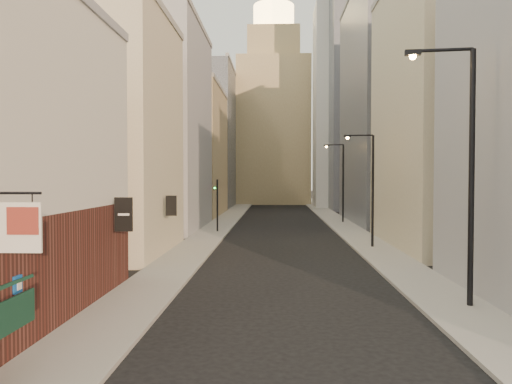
{
  "coord_description": "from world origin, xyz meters",
  "views": [
    {
      "loc": [
        -0.65,
        -7.56,
        5.25
      ],
      "look_at": [
        -1.62,
        17.55,
        4.48
      ],
      "focal_mm": 35.0,
      "sensor_mm": 36.0,
      "label": 1
    }
  ],
  "objects_px": {
    "clock_tower": "(274,114)",
    "traffic_light_left": "(217,196)",
    "streetlamp_near": "(465,160)",
    "streetlamp_mid": "(370,184)",
    "streetlamp_far": "(341,178)",
    "white_tower": "(338,98)"
  },
  "relations": [
    {
      "from": "clock_tower",
      "to": "streetlamp_far",
      "type": "bearing_deg",
      "value": -79.7
    },
    {
      "from": "clock_tower",
      "to": "traffic_light_left",
      "type": "distance_m",
      "value": 55.26
    },
    {
      "from": "clock_tower",
      "to": "white_tower",
      "type": "bearing_deg",
      "value": -51.84
    },
    {
      "from": "streetlamp_near",
      "to": "white_tower",
      "type": "bearing_deg",
      "value": 93.85
    },
    {
      "from": "white_tower",
      "to": "traffic_light_left",
      "type": "distance_m",
      "value": 44.97
    },
    {
      "from": "white_tower",
      "to": "clock_tower",
      "type": "bearing_deg",
      "value": 128.16
    },
    {
      "from": "streetlamp_far",
      "to": "streetlamp_mid",
      "type": "bearing_deg",
      "value": -68.84
    },
    {
      "from": "white_tower",
      "to": "streetlamp_near",
      "type": "distance_m",
      "value": 66.88
    },
    {
      "from": "streetlamp_near",
      "to": "clock_tower",
      "type": "bearing_deg",
      "value": 102.24
    },
    {
      "from": "clock_tower",
      "to": "streetlamp_mid",
      "type": "relative_size",
      "value": 5.39
    },
    {
      "from": "clock_tower",
      "to": "streetlamp_mid",
      "type": "distance_m",
      "value": 64.63
    },
    {
      "from": "traffic_light_left",
      "to": "streetlamp_mid",
      "type": "bearing_deg",
      "value": 133.32
    },
    {
      "from": "clock_tower",
      "to": "streetlamp_far",
      "type": "xyz_separation_m",
      "value": [
        7.8,
        -42.89,
        -12.53
      ]
    },
    {
      "from": "streetlamp_far",
      "to": "streetlamp_near",
      "type": "bearing_deg",
      "value": -67.23
    },
    {
      "from": "clock_tower",
      "to": "streetlamp_far",
      "type": "height_order",
      "value": "clock_tower"
    },
    {
      "from": "clock_tower",
      "to": "traffic_light_left",
      "type": "xyz_separation_m",
      "value": [
        -5.07,
        -53.18,
        -14.14
      ]
    },
    {
      "from": "streetlamp_mid",
      "to": "streetlamp_near",
      "type": "bearing_deg",
      "value": -83.8
    },
    {
      "from": "white_tower",
      "to": "traffic_light_left",
      "type": "relative_size",
      "value": 8.3
    },
    {
      "from": "clock_tower",
      "to": "streetlamp_near",
      "type": "relative_size",
      "value": 4.35
    },
    {
      "from": "streetlamp_mid",
      "to": "streetlamp_far",
      "type": "xyz_separation_m",
      "value": [
        0.55,
        20.03,
        0.35
      ]
    },
    {
      "from": "streetlamp_near",
      "to": "streetlamp_far",
      "type": "xyz_separation_m",
      "value": [
        -0.02,
        36.7,
        -0.79
      ]
    },
    {
      "from": "streetlamp_far",
      "to": "traffic_light_left",
      "type": "relative_size",
      "value": 1.79
    }
  ]
}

